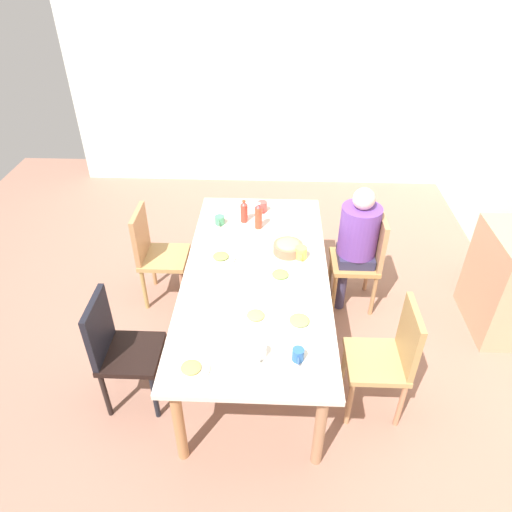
% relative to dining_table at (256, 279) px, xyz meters
% --- Properties ---
extents(ground_plane, '(7.15, 7.15, 0.00)m').
position_rel_dining_table_xyz_m(ground_plane, '(0.00, 0.00, -0.67)').
color(ground_plane, '#936756').
extents(wall_left, '(0.12, 4.79, 2.60)m').
position_rel_dining_table_xyz_m(wall_left, '(-3.04, 0.00, 0.63)').
color(wall_left, white).
rests_on(wall_left, ground_plane).
extents(dining_table, '(2.25, 1.06, 0.74)m').
position_rel_dining_table_xyz_m(dining_table, '(0.00, 0.00, 0.00)').
color(dining_table, beige).
rests_on(dining_table, ground_plane).
extents(chair_0, '(0.40, 0.40, 0.90)m').
position_rel_dining_table_xyz_m(chair_0, '(0.56, -0.91, -0.16)').
color(chair_0, black).
rests_on(chair_0, ground_plane).
extents(chair_1, '(0.40, 0.40, 0.90)m').
position_rel_dining_table_xyz_m(chair_1, '(-0.56, -0.91, -0.16)').
color(chair_1, tan).
rests_on(chair_1, ground_plane).
extents(chair_2, '(0.40, 0.40, 0.90)m').
position_rel_dining_table_xyz_m(chair_2, '(0.56, 0.91, -0.16)').
color(chair_2, '#A78752').
rests_on(chair_2, ground_plane).
extents(chair_3, '(0.40, 0.40, 0.90)m').
position_rel_dining_table_xyz_m(chair_3, '(-0.56, 0.91, -0.16)').
color(chair_3, '#AB8048').
rests_on(chair_3, ground_plane).
extents(person_3, '(0.33, 0.33, 1.15)m').
position_rel_dining_table_xyz_m(person_3, '(-0.56, 0.82, 0.03)').
color(person_3, '#38314C').
rests_on(person_3, ground_plane).
extents(plate_0, '(0.22, 0.22, 0.04)m').
position_rel_dining_table_xyz_m(plate_0, '(0.94, -0.33, 0.08)').
color(plate_0, silver).
rests_on(plate_0, dining_table).
extents(plate_1, '(0.24, 0.24, 0.04)m').
position_rel_dining_table_xyz_m(plate_1, '(0.52, 0.30, 0.08)').
color(plate_1, white).
rests_on(plate_1, dining_table).
extents(plate_2, '(0.21, 0.21, 0.04)m').
position_rel_dining_table_xyz_m(plate_2, '(0.49, 0.02, 0.08)').
color(plate_2, white).
rests_on(plate_2, dining_table).
extents(plate_3, '(0.22, 0.22, 0.04)m').
position_rel_dining_table_xyz_m(plate_3, '(0.05, 0.18, 0.08)').
color(plate_3, white).
rests_on(plate_3, dining_table).
extents(plate_4, '(0.22, 0.22, 0.04)m').
position_rel_dining_table_xyz_m(plate_4, '(-0.16, -0.28, 0.08)').
color(plate_4, beige).
rests_on(plate_4, dining_table).
extents(bowl_0, '(0.23, 0.23, 0.10)m').
position_rel_dining_table_xyz_m(bowl_0, '(-0.27, 0.24, 0.11)').
color(bowl_0, '#9E664C').
rests_on(bowl_0, dining_table).
extents(cup_0, '(0.12, 0.08, 0.07)m').
position_rel_dining_table_xyz_m(cup_0, '(-0.67, -0.34, 0.10)').
color(cup_0, '#489567').
rests_on(cup_0, dining_table).
extents(cup_1, '(0.11, 0.07, 0.08)m').
position_rel_dining_table_xyz_m(cup_1, '(0.83, 0.28, 0.11)').
color(cup_1, '#2A5CA4').
rests_on(cup_1, dining_table).
extents(cup_2, '(0.12, 0.08, 0.10)m').
position_rel_dining_table_xyz_m(cup_2, '(-0.89, 0.02, 0.11)').
color(cup_2, '#CF4A44').
rests_on(cup_2, dining_table).
extents(cup_3, '(0.13, 0.09, 0.10)m').
position_rel_dining_table_xyz_m(cup_3, '(-0.19, 0.34, 0.12)').
color(cup_3, '#E4BD50').
rests_on(cup_3, dining_table).
extents(cup_4, '(0.12, 0.08, 0.08)m').
position_rel_dining_table_xyz_m(cup_4, '(0.81, 0.05, 0.11)').
color(cup_4, white).
rests_on(cup_4, dining_table).
extents(bottle_0, '(0.06, 0.06, 0.20)m').
position_rel_dining_table_xyz_m(bottle_0, '(-0.72, -0.13, 0.16)').
color(bottle_0, red).
rests_on(bottle_0, dining_table).
extents(bottle_1, '(0.06, 0.06, 0.24)m').
position_rel_dining_table_xyz_m(bottle_1, '(-0.62, -0.01, 0.18)').
color(bottle_1, red).
rests_on(bottle_1, dining_table).
extents(side_cabinet, '(0.70, 0.44, 0.90)m').
position_rel_dining_table_xyz_m(side_cabinet, '(-0.32, 2.04, -0.22)').
color(side_cabinet, tan).
rests_on(side_cabinet, ground_plane).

